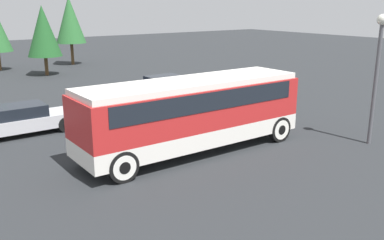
# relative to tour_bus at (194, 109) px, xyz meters

# --- Properties ---
(ground_plane) EXTENTS (120.00, 120.00, 0.00)m
(ground_plane) POSITION_rel_tour_bus_xyz_m (-0.10, 0.00, -1.75)
(ground_plane) COLOR #26282B
(tour_bus) EXTENTS (9.33, 2.59, 2.89)m
(tour_bus) POSITION_rel_tour_bus_xyz_m (0.00, 0.00, 0.00)
(tour_bus) COLOR silver
(tour_bus) RESTS_ON ground_plane
(parked_car_near) EXTENTS (4.00, 1.98, 1.37)m
(parked_car_near) POSITION_rel_tour_bus_xyz_m (4.12, 6.04, -1.06)
(parked_car_near) COLOR silver
(parked_car_near) RESTS_ON ground_plane
(parked_car_mid) EXTENTS (4.23, 1.78, 1.36)m
(parked_car_mid) POSITION_rel_tour_bus_xyz_m (-4.88, 6.37, -1.06)
(parked_car_mid) COLOR #BCBCC1
(parked_car_mid) RESTS_ON ground_plane
(parked_car_far) EXTENTS (4.08, 1.93, 1.38)m
(parked_car_far) POSITION_rel_tour_bus_xyz_m (4.51, 9.11, -1.06)
(parked_car_far) COLOR navy
(parked_car_far) RESTS_ON ground_plane
(lamp_post) EXTENTS (0.44, 0.44, 5.33)m
(lamp_post) POSITION_rel_tour_bus_xyz_m (6.56, -3.56, 1.78)
(lamp_post) COLOR #515156
(lamp_post) RESTS_ON ground_plane
(tree_center) EXTENTS (2.78, 2.78, 6.38)m
(tree_center) POSITION_rel_tour_bus_xyz_m (5.26, 27.06, 2.46)
(tree_center) COLOR brown
(tree_center) RESTS_ON ground_plane
(tree_right) EXTENTS (2.71, 2.71, 5.61)m
(tree_right) POSITION_rel_tour_bus_xyz_m (1.22, 22.23, 1.82)
(tree_right) COLOR brown
(tree_right) RESTS_ON ground_plane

